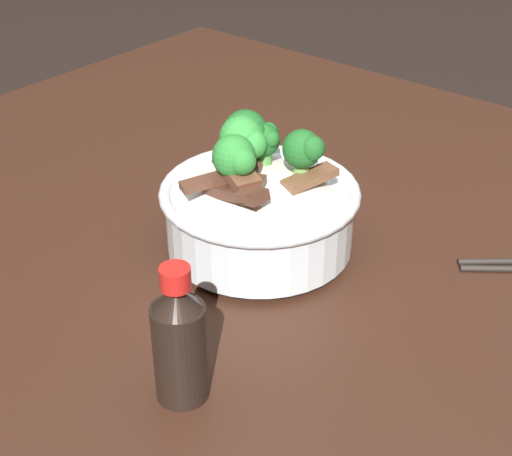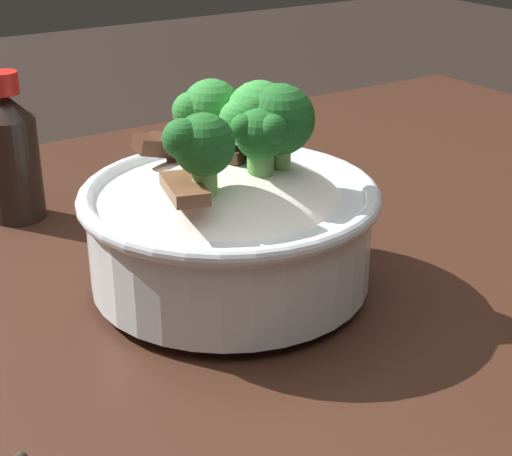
{
  "view_description": "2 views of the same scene",
  "coord_description": "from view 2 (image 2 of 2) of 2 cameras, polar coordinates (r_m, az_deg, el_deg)",
  "views": [
    {
      "loc": [
        0.33,
        -0.61,
        1.2
      ],
      "look_at": [
        -0.09,
        -0.1,
        0.79
      ],
      "focal_mm": 53.57,
      "sensor_mm": 36.0,
      "label": 1
    },
    {
      "loc": [
        0.15,
        0.36,
        1.02
      ],
      "look_at": [
        -0.12,
        -0.07,
        0.79
      ],
      "focal_mm": 56.14,
      "sensor_mm": 36.0,
      "label": 2
    }
  ],
  "objects": [
    {
      "name": "rice_bowl",
      "position": [
        0.55,
        -1.81,
        1.03
      ],
      "size": [
        0.21,
        0.21,
        0.15
      ],
      "color": "silver",
      "rests_on": "dining_table"
    },
    {
      "name": "soy_sauce_bottle",
      "position": [
        0.7,
        -16.95,
        4.95
      ],
      "size": [
        0.04,
        0.04,
        0.13
      ],
      "color": "black",
      "rests_on": "dining_table"
    }
  ]
}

